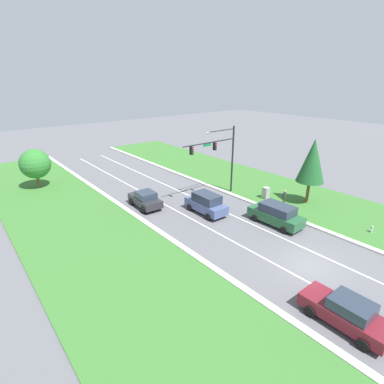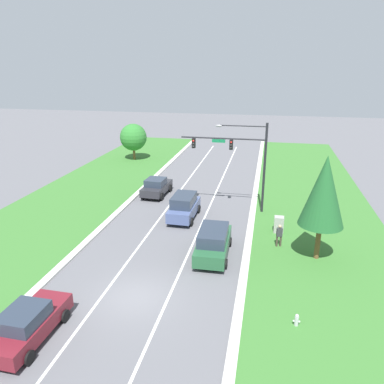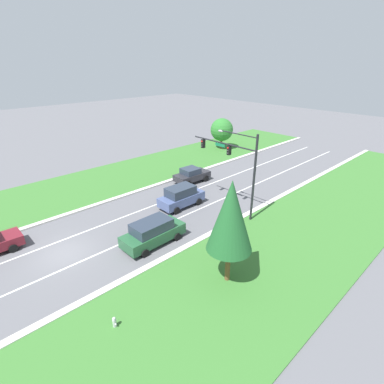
% 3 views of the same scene
% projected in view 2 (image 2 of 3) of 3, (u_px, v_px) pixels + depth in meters
% --- Properties ---
extents(ground_plane, '(160.00, 160.00, 0.00)m').
position_uv_depth(ground_plane, '(135.00, 297.00, 20.37)').
color(ground_plane, '#5B5B60').
extents(curb_strip_right, '(0.50, 90.00, 0.15)m').
position_uv_depth(curb_strip_right, '(239.00, 309.00, 19.27)').
color(curb_strip_right, beige).
rests_on(curb_strip_right, ground_plane).
extents(curb_strip_left, '(0.50, 90.00, 0.15)m').
position_uv_depth(curb_strip_left, '(41.00, 285.00, 21.43)').
color(curb_strip_left, beige).
rests_on(curb_strip_left, ground_plane).
extents(grass_verge_right, '(10.00, 90.00, 0.08)m').
position_uv_depth(grass_verge_right, '(346.00, 323.00, 18.27)').
color(grass_verge_right, '#38702D').
rests_on(grass_verge_right, ground_plane).
extents(lane_stripe_inner_left, '(0.14, 81.00, 0.01)m').
position_uv_depth(lane_stripe_inner_left, '(104.00, 293.00, 20.72)').
color(lane_stripe_inner_left, white).
rests_on(lane_stripe_inner_left, ground_plane).
extents(lane_stripe_inner_right, '(0.14, 81.00, 0.01)m').
position_uv_depth(lane_stripe_inner_right, '(167.00, 301.00, 20.03)').
color(lane_stripe_inner_right, white).
rests_on(lane_stripe_inner_right, ground_plane).
extents(traffic_signal_mast, '(7.12, 0.41, 7.65)m').
position_uv_depth(traffic_signal_mast, '(240.00, 153.00, 30.85)').
color(traffic_signal_mast, black).
rests_on(traffic_signal_mast, ground_plane).
extents(burgundy_sedan, '(2.09, 4.61, 1.70)m').
position_uv_depth(burgundy_sedan, '(28.00, 324.00, 17.02)').
color(burgundy_sedan, maroon).
rests_on(burgundy_sedan, ground_plane).
extents(forest_suv, '(2.24, 5.03, 1.94)m').
position_uv_depth(forest_suv, '(213.00, 242.00, 24.55)').
color(forest_suv, '#235633').
rests_on(forest_suv, ground_plane).
extents(slate_blue_suv, '(2.11, 4.55, 2.04)m').
position_uv_depth(slate_blue_suv, '(184.00, 206.00, 30.54)').
color(slate_blue_suv, '#475684').
rests_on(slate_blue_suv, ground_plane).
extents(charcoal_sedan, '(2.27, 4.30, 1.72)m').
position_uv_depth(charcoal_sedan, '(156.00, 187.00, 36.01)').
color(charcoal_sedan, '#28282D').
rests_on(charcoal_sedan, ground_plane).
extents(utility_cabinet, '(0.70, 0.60, 1.32)m').
position_uv_depth(utility_cabinet, '(279.00, 225.00, 27.94)').
color(utility_cabinet, '#9E9E99').
rests_on(utility_cabinet, ground_plane).
extents(pedestrian, '(0.42, 0.31, 1.69)m').
position_uv_depth(pedestrian, '(279.00, 235.00, 25.69)').
color(pedestrian, '#42382D').
rests_on(pedestrian, ground_plane).
extents(fire_hydrant, '(0.34, 0.20, 0.70)m').
position_uv_depth(fire_hydrant, '(297.00, 321.00, 18.00)').
color(fire_hydrant, '#B7B7BC').
rests_on(fire_hydrant, ground_plane).
extents(conifer_near_right_tree, '(2.80, 2.80, 6.92)m').
position_uv_depth(conifer_near_right_tree, '(324.00, 191.00, 22.92)').
color(conifer_near_right_tree, brown).
rests_on(conifer_near_right_tree, ground_plane).
extents(oak_near_left_tree, '(3.48, 3.48, 4.78)m').
position_uv_depth(oak_near_left_tree, '(133.00, 137.00, 48.77)').
color(oak_near_left_tree, brown).
rests_on(oak_near_left_tree, ground_plane).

